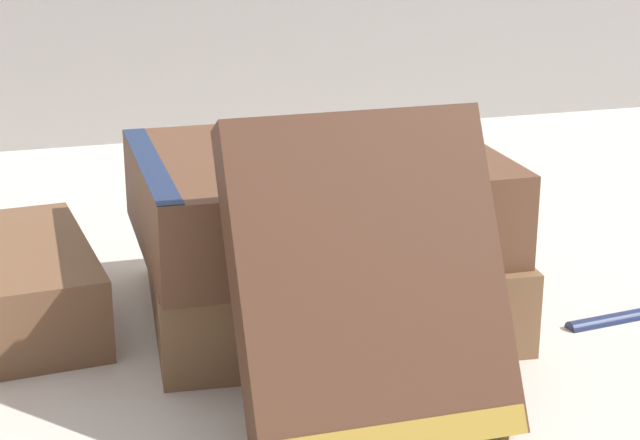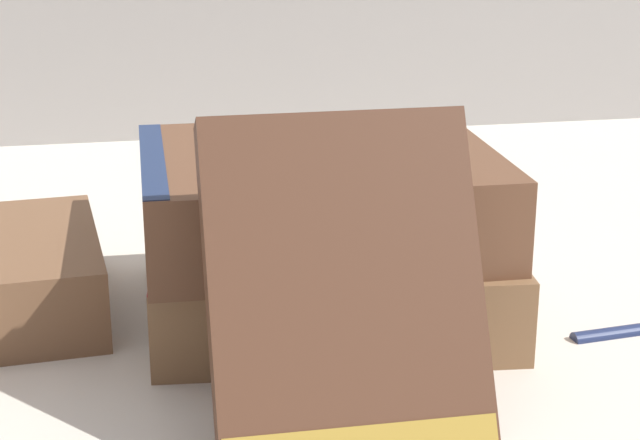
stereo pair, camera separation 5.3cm
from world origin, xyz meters
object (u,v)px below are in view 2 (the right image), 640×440
object	(u,v)px
book_flat_top	(308,196)
book_leaning_front	(345,295)
book_flat_bottom	(319,274)
pocket_watch	(364,143)

from	to	relation	value
book_flat_top	book_leaning_front	bearing A→B (deg)	-92.20
book_flat_bottom	book_flat_top	bearing A→B (deg)	-138.46
book_leaning_front	pocket_watch	bearing A→B (deg)	73.72
book_flat_bottom	pocket_watch	bearing A→B (deg)	-2.68
book_flat_bottom	book_leaning_front	world-z (taller)	book_leaning_front
book_flat_top	pocket_watch	size ratio (longest dim) A/B	3.65
pocket_watch	book_leaning_front	bearing A→B (deg)	-106.28
book_flat_bottom	pocket_watch	distance (m)	0.08
book_flat_bottom	book_leaning_front	xyz separation A→B (m)	(-0.01, -0.13, 0.04)
pocket_watch	book_flat_top	bearing A→B (deg)	-177.10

